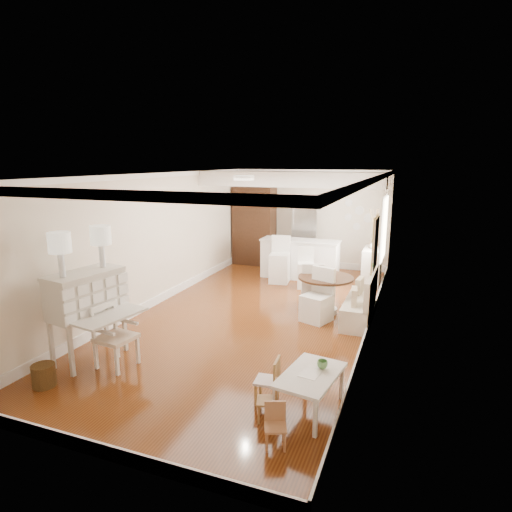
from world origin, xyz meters
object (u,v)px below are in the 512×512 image
Objects in this scene: secretary_bureau at (88,316)px; pantry_cabinet at (254,226)px; sideboard at (372,266)px; kids_table at (310,392)px; slip_chair_near at (317,295)px; breakfast_counter at (300,259)px; gustavian_armchair at (116,336)px; bar_stool_left at (279,260)px; fridge at (317,238)px; kids_chair_b at (267,380)px; slip_chair_far at (312,284)px; kids_chair_c at (275,426)px; dining_table at (325,295)px; bar_stool_right at (306,268)px; kids_chair_a at (267,400)px; wicker_basket at (44,375)px.

secretary_bureau is 0.62× the size of pantry_cabinet.
pantry_cabinet is at bearing 163.91° from sideboard.
sideboard is at bearing 89.06° from kids_table.
breakfast_counter is (-1.13, 2.91, -0.00)m from slip_chair_near.
gustavian_armchair is 3.77m from slip_chair_near.
bar_stool_left is (1.43, 5.19, -0.12)m from secretary_bureau.
fridge is at bearing 79.22° from breakfast_counter.
bar_stool_left is at bearing 111.52° from kids_table.
secretary_bureau is 2.31× the size of kids_chair_b.
slip_chair_far is at bearing -58.61° from bar_stool_left.
kids_table is 0.86× the size of bar_stool_left.
kids_chair_c is at bearing -67.43° from pantry_cabinet.
bar_stool_left is (-1.55, 1.79, 0.21)m from dining_table.
kids_chair_b is at bearing 179.59° from kids_table.
gustavian_armchair is 1.00× the size of slip_chair_far.
slip_chair_near reaches higher than gustavian_armchair.
pantry_cabinet is at bearing 147.57° from breakfast_counter.
gustavian_armchair is 0.92× the size of slip_chair_near.
slip_chair_near is at bearing -85.88° from bar_stool_right.
kids_chair_a is 0.46× the size of dining_table.
slip_chair_far is at bearing 60.31° from wicker_basket.
gustavian_armchair is 3.04× the size of wicker_basket.
wicker_basket is 0.15× the size of breakfast_counter.
wicker_basket is at bearing -82.13° from kids_chair_b.
gustavian_armchair is at bearing 177.49° from kids_table.
fridge reaches higher than kids_chair_a.
fridge is at bearing 62.51° from bar_stool_left.
sideboard is at bearing 168.15° from kids_chair_b.
kids_chair_a is 8.04m from pantry_cabinet.
gustavian_armchair reaches higher than dining_table.
bar_stool_right is 1.03× the size of sideboard.
gustavian_armchair is 7.05m from fridge.
kids_chair_a is at bearing -66.59° from slip_chair_near.
bar_stool_left is at bearing -109.09° from fridge.
kids_chair_b is at bearing -177.81° from kids_chair_a.
pantry_cabinet is at bearing -175.38° from kids_chair_a.
kids_chair_c is at bearing -80.13° from fridge.
kids_chair_b is 0.27× the size of pantry_cabinet.
secretary_bureau is 4.53m from dining_table.
wicker_basket is 0.33× the size of sideboard.
slip_chair_far reaches higher than kids_chair_a.
slip_chair_far is (-0.49, 4.29, 0.23)m from kids_chair_a.
gustavian_armchair is at bearing -118.20° from sideboard.
pantry_cabinet is (-2.83, 3.99, 0.63)m from slip_chair_near.
dining_table is at bearing 104.32° from slip_chair_near.
secretary_bureau is 5.38m from bar_stool_left.
kids_chair_a is 3.93m from dining_table.
dining_table is 1.78m from bar_stool_right.
slip_chair_near is (2.96, 3.76, 0.36)m from wicker_basket.
breakfast_counter reaches higher than slip_chair_far.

